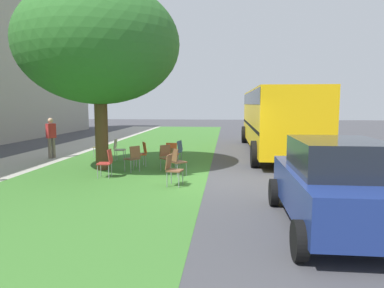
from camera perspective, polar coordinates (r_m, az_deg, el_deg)
The scene contains 16 objects.
ground at distance 10.60m, azimuth 3.58°, elevation -5.80°, with size 80.00×80.00×0.00m, color #424247.
grass_verge at distance 11.18m, azimuth -13.11°, elevation -5.29°, with size 48.00×6.00×0.01m, color #3D752D.
street_tree at distance 12.53m, azimuth -14.93°, elevation 15.38°, with size 5.40×5.40×6.24m.
chair_0 at distance 11.09m, azimuth -13.73°, elevation -2.70°, with size 0.45×0.46×0.88m.
chair_1 at distance 11.82m, azimuth -9.55°, elevation -2.04°, with size 0.58×0.58×0.88m.
chair_2 at distance 12.66m, azimuth -3.27°, elevation -1.39°, with size 0.45×0.44×0.88m.
chair_3 at distance 11.02m, azimuth -2.52°, elevation -2.58°, with size 0.59×0.59×0.88m.
chair_4 at distance 14.27m, azimuth -11.95°, elevation -0.62°, with size 0.46×0.46×0.88m.
chair_5 at distance 15.40m, azimuth -14.73°, elevation -0.17°, with size 0.48×0.48×0.88m.
chair_6 at distance 9.68m, azimuth -3.22°, elevation -3.86°, with size 0.48×0.49×0.88m.
chair_7 at distance 13.33m, azimuth -2.41°, elevation -0.98°, with size 0.51×0.51×0.88m.
chair_8 at distance 11.87m, azimuth -4.16°, elevation -1.92°, with size 0.59×0.59×0.88m.
chair_9 at distance 12.88m, azimuth -8.18°, elevation -1.31°, with size 0.55×0.56×0.88m.
parked_car at distance 6.80m, azimuth 22.23°, elevation -6.09°, with size 3.70×1.92×1.65m.
school_bus at distance 16.73m, azimuth 13.56°, elevation 4.64°, with size 10.40×2.80×2.88m.
pedestrian_1 at distance 15.73m, azimuth -21.98°, elevation 1.20°, with size 0.41×0.35×1.69m.
Camera 1 is at (-10.35, -0.37, 2.27)m, focal length 32.72 mm.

